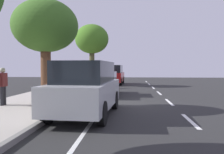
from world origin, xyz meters
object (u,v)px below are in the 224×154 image
Objects in this scene: parked_suv_silver_mid at (86,88)px; cyclist_with_backpack at (100,76)px; fire_hydrant at (86,84)px; parked_suv_red_nearest at (114,74)px; parked_sedan_black_second at (103,83)px; bicycle_at_curb at (102,84)px; street_tree_mid_block at (45,27)px; pedestrian_on_phone at (3,84)px; street_tree_near_cyclist at (92,40)px.

parked_suv_silver_mid reaches higher than cyclist_with_backpack.
cyclist_with_backpack is at bearing -104.35° from fire_hydrant.
parked_sedan_black_second is at bearing 90.08° from parked_suv_red_nearest.
cyclist_with_backpack is (0.76, 4.77, 0.01)m from parked_suv_red_nearest.
fire_hydrant reaches higher than bicycle_at_curb.
street_tree_mid_block is 7.56m from fire_hydrant.
parked_sedan_black_second is 2.64× the size of bicycle_at_curb.
fire_hydrant is (1.45, -1.98, -0.17)m from parked_sedan_black_second.
parked_sedan_black_second is 6.33m from pedestrian_on_phone.
bicycle_at_curb is 9.84m from pedestrian_on_phone.
pedestrian_on_phone is at bearing 3.72° from street_tree_mid_block.
parked_suv_silver_mid is at bearing 98.39° from street_tree_near_cyclist.
parked_suv_red_nearest is at bearing -89.92° from parked_sedan_black_second.
cyclist_with_backpack is 2.76m from fire_hydrant.
parked_sedan_black_second is 0.92× the size of parked_suv_silver_mid.
parked_suv_silver_mid is at bearing 90.68° from parked_sedan_black_second.
street_tree_near_cyclist is 3.49× the size of pedestrian_on_phone.
parked_sedan_black_second is 8.12m from street_tree_near_cyclist.
parked_suv_silver_mid is 5.73× the size of fire_hydrant.
parked_suv_red_nearest is 0.99× the size of parked_suv_silver_mid.
parked_suv_silver_mid is at bearing 100.60° from fire_hydrant.
parked_sedan_black_second is at bearing -126.01° from pedestrian_on_phone.
bicycle_at_curb is 9.77m from street_tree_mid_block.
parked_suv_red_nearest is 14.97m from pedestrian_on_phone.
bicycle_at_curb is at bearing -112.15° from fire_hydrant.
street_tree_near_cyclist is (1.86, 2.35, 3.31)m from parked_suv_red_nearest.
street_tree_mid_block reaches higher than parked_sedan_black_second.
fire_hydrant is (-0.42, -6.98, -2.88)m from street_tree_mid_block.
pedestrian_on_phone is at bearing -15.22° from parked_suv_silver_mid.
street_tree_mid_block reaches higher than pedestrian_on_phone.
cyclist_with_backpack is (0.78, -4.61, 0.28)m from parked_sedan_black_second.
parked_suv_red_nearest is 9.39m from parked_sedan_black_second.
pedestrian_on_phone is (3.70, 14.50, 0.04)m from parked_suv_red_nearest.
bicycle_at_curb is at bearing 114.73° from street_tree_near_cyclist.
fire_hydrant is at bearing 94.78° from street_tree_near_cyclist.
pedestrian_on_phone is at bearing 81.37° from street_tree_near_cyclist.
cyclist_with_backpack reaches higher than bicycle_at_curb.
parked_sedan_black_second is 0.99× the size of street_tree_mid_block.
cyclist_with_backpack is 1.05× the size of pedestrian_on_phone.
parked_suv_red_nearest is at bearing -89.69° from parked_suv_silver_mid.
street_tree_mid_block is at bearing 69.45° from parked_sedan_black_second.
bicycle_at_curb is at bearing 116.90° from cyclist_with_backpack.
bicycle_at_curb is 5.06m from street_tree_near_cyclist.
bicycle_at_curb is (0.54, 5.21, -0.65)m from parked_suv_red_nearest.
street_tree_mid_block is (1.94, -1.15, 2.44)m from parked_suv_silver_mid.
street_tree_near_cyclist is at bearing -81.61° from parked_suv_silver_mid.
bicycle_at_curb is 0.99× the size of cyclist_with_backpack.
cyclist_with_backpack is at bearing 114.33° from street_tree_near_cyclist.
parked_suv_red_nearest reaches higher than cyclist_with_backpack.
parked_suv_red_nearest is at bearing -100.97° from fire_hydrant.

